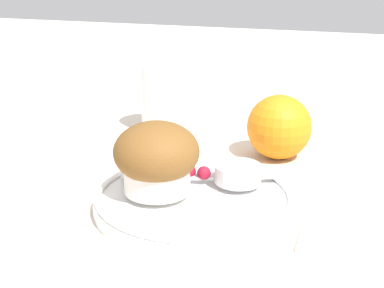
# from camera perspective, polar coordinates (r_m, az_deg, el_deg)

# --- Properties ---
(ground_plane) EXTENTS (3.00, 3.00, 0.00)m
(ground_plane) POSITION_cam_1_polar(r_m,az_deg,el_deg) (0.60, 1.03, -5.83)
(ground_plane) COLOR beige
(plate) EXTENTS (0.21, 0.21, 0.02)m
(plate) POSITION_cam_1_polar(r_m,az_deg,el_deg) (0.57, 0.09, -5.94)
(plate) COLOR white
(plate) RESTS_ON ground_plane
(muffin) EXTENTS (0.09, 0.09, 0.08)m
(muffin) POSITION_cam_1_polar(r_m,az_deg,el_deg) (0.56, -3.80, -1.47)
(muffin) COLOR silver
(muffin) RESTS_ON plate
(cream_ramekin) EXTENTS (0.05, 0.05, 0.02)m
(cream_ramekin) POSITION_cam_1_polar(r_m,az_deg,el_deg) (0.59, 4.92, -3.06)
(cream_ramekin) COLOR silver
(cream_ramekin) RESTS_ON plate
(berry_pair) EXTENTS (0.03, 0.02, 0.02)m
(berry_pair) POSITION_cam_1_polar(r_m,az_deg,el_deg) (0.60, 0.36, -2.99)
(berry_pair) COLOR maroon
(berry_pair) RESTS_ON plate
(butter_knife) EXTENTS (0.18, 0.08, 0.00)m
(butter_knife) POSITION_cam_1_polar(r_m,az_deg,el_deg) (0.60, 1.74, -3.48)
(butter_knife) COLOR silver
(butter_knife) RESTS_ON plate
(orange_fruit) EXTENTS (0.09, 0.09, 0.09)m
(orange_fruit) POSITION_cam_1_polar(r_m,az_deg,el_deg) (0.71, 9.28, 1.80)
(orange_fruit) COLOR orange
(orange_fruit) RESTS_ON ground_plane
(juice_glass) EXTENTS (0.08, 0.08, 0.11)m
(juice_glass) POSITION_cam_1_polar(r_m,az_deg,el_deg) (0.82, -2.73, 4.93)
(juice_glass) COLOR silver
(juice_glass) RESTS_ON ground_plane
(folded_napkin) EXTENTS (0.11, 0.06, 0.01)m
(folded_napkin) POSITION_cam_1_polar(r_m,az_deg,el_deg) (0.53, 17.27, -10.10)
(folded_napkin) COLOR beige
(folded_napkin) RESTS_ON ground_plane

